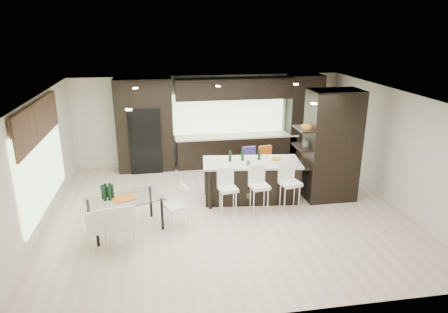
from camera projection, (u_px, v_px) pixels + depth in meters
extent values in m
plane|color=beige|center=(228.00, 211.00, 9.26)|extent=(8.00, 8.00, 0.00)
cube|color=beige|center=(209.00, 120.00, 12.11)|extent=(8.00, 0.02, 2.70)
cube|color=beige|center=(37.00, 166.00, 8.22)|extent=(0.02, 7.00, 2.70)
cube|color=beige|center=(395.00, 148.00, 9.44)|extent=(0.02, 7.00, 2.70)
cube|color=white|center=(229.00, 96.00, 8.40)|extent=(8.00, 7.00, 0.02)
cube|color=#B2D199|center=(42.00, 163.00, 8.42)|extent=(0.04, 3.20, 1.90)
cube|color=#B2D199|center=(228.00, 113.00, 12.10)|extent=(3.40, 0.04, 1.20)
cube|color=brown|center=(37.00, 121.00, 8.13)|extent=(0.08, 3.00, 0.80)
cube|color=white|center=(227.00, 95.00, 8.64)|extent=(4.00, 3.00, 0.02)
cube|color=black|center=(227.00, 122.00, 11.87)|extent=(6.80, 0.68, 2.70)
cube|color=black|center=(146.00, 139.00, 11.59)|extent=(0.90, 0.68, 1.90)
cube|color=black|center=(332.00, 146.00, 9.60)|extent=(1.20, 0.80, 2.70)
cube|color=black|center=(251.00, 180.00, 9.81)|extent=(2.44, 1.25, 0.98)
cube|color=white|center=(228.00, 197.00, 8.97)|extent=(0.45, 0.45, 0.88)
cube|color=white|center=(259.00, 195.00, 9.07)|extent=(0.46, 0.46, 0.90)
cube|color=white|center=(290.00, 192.00, 9.16)|extent=(0.50, 0.50, 0.95)
cube|color=black|center=(261.00, 169.00, 11.20)|extent=(1.42, 0.72, 0.52)
cube|color=white|center=(126.00, 215.00, 8.32)|extent=(1.71, 1.32, 0.72)
cube|color=white|center=(123.00, 228.00, 7.58)|extent=(0.55, 0.55, 0.93)
cube|color=white|center=(97.00, 231.00, 7.53)|extent=(0.61, 0.61, 0.87)
cube|color=white|center=(177.00, 209.00, 8.46)|extent=(0.58, 0.58, 0.83)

